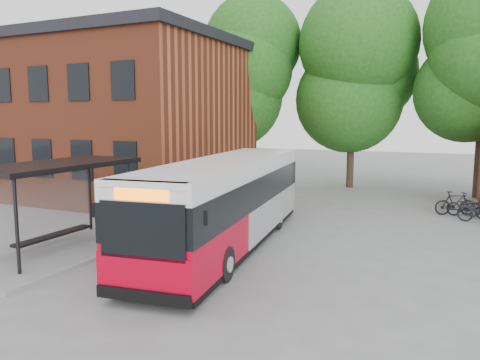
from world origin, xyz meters
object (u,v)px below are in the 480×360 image
at_px(city_bus, 227,203).
at_px(bicycle_1, 455,203).
at_px(bicycle_0, 468,207).
at_px(bus_shelter, 59,207).

bearing_deg(city_bus, bicycle_1, 44.29).
distance_m(city_bus, bicycle_0, 11.25).
xyz_separation_m(bicycle_0, bicycle_1, (-0.52, 0.26, 0.07)).
height_order(bus_shelter, bicycle_1, bus_shelter).
distance_m(bus_shelter, bicycle_0, 16.45).
height_order(bicycle_0, bicycle_1, bicycle_1).
xyz_separation_m(city_bus, bicycle_1, (6.90, 8.67, -0.92)).
height_order(bus_shelter, city_bus, city_bus).
bearing_deg(bicycle_0, bicycle_1, 78.95).
bearing_deg(bus_shelter, bicycle_0, 43.21).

